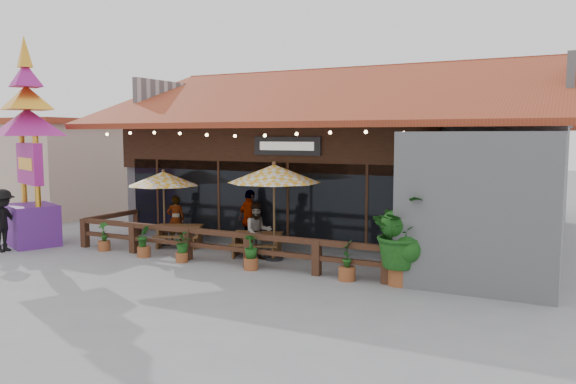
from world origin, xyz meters
The scene contains 19 objects.
ground centered at (0.00, 0.00, 0.00)m, with size 100.00×100.00×0.00m, color gray.
restaurant_building centered at (0.26, 6.61, 2.21)m, with size 15.50×14.73×6.09m.
patio_railing centered at (-2.25, -0.27, 0.61)m, with size 10.00×2.60×0.92m.
neighbor_building centered at (-15.00, 6.00, 2.14)m, with size 8.40×8.40×4.22m.
umbrella_left centered at (-4.47, 0.90, 2.13)m, with size 2.92×2.92×2.45m.
umbrella_right centered at (-0.29, 0.58, 2.44)m, with size 3.30×3.30×2.80m.
picnic_table_left centered at (-3.89, 0.93, 0.46)m, with size 1.78×1.68×0.68m.
picnic_table_right centered at (-1.00, 0.84, 0.46)m, with size 1.72×1.59×0.69m.
thai_sign_tower centered at (-8.26, -1.01, 3.75)m, with size 3.45×3.45×7.10m.
tropical_plant centered at (3.63, -0.45, 1.23)m, with size 2.04×2.06×2.16m.
diner_a centered at (-4.35, 1.32, 0.78)m, with size 0.57×0.38×1.57m, color #3A2212.
diner_b centered at (-0.68, 0.34, 0.82)m, with size 0.80×0.62×1.64m, color #3A2212.
diner_c centered at (-1.60, 1.45, 0.93)m, with size 1.10×0.46×1.87m, color #3A2212.
pedestrian centered at (-8.17, -2.11, 0.95)m, with size 1.23×0.71×1.91m, color black.
planter_a centered at (-5.56, -0.64, 0.38)m, with size 0.37×0.37×0.91m.
planter_b centered at (-3.86, -0.79, 0.42)m, with size 0.39×0.43×0.93m.
planter_c centered at (-2.46, -0.84, 0.47)m, with size 0.66×0.63×0.84m.
planter_d centered at (-0.28, -0.73, 0.45)m, with size 0.45×0.45×0.94m.
planter_e centered at (2.36, -0.62, 0.43)m, with size 0.42×0.42×1.02m.
Camera 1 is at (7.11, -13.19, 3.51)m, focal length 35.00 mm.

